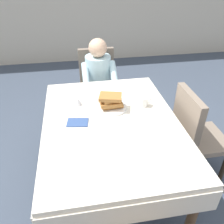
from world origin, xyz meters
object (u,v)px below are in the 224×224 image
chair_diner (98,82)px  diner_person (99,77)px  cup_coffee (144,102)px  dining_table_main (111,130)px  syrup_pitcher (78,101)px  chair_right_side (194,131)px  spoon_near_edge (120,128)px  fork_left_of_plate (90,111)px  knife_right_of_plate (133,107)px  plate_breakfast (111,107)px  breakfast_stack (111,101)px

chair_diner → diner_person: 0.21m
diner_person → cup_coffee: bearing=110.3°
dining_table_main → syrup_pitcher: syrup_pitcher is taller
chair_right_side → spoon_near_edge: size_ratio=6.20×
diner_person → cup_coffee: 0.89m
syrup_pitcher → fork_left_of_plate: bearing=-51.3°
diner_person → spoon_near_edge: bearing=91.8°
cup_coffee → fork_left_of_plate: (-0.48, -0.01, -0.04)m
syrup_pitcher → fork_left_of_plate: (0.10, -0.12, -0.04)m
cup_coffee → syrup_pitcher: bearing=169.0°
cup_coffee → knife_right_of_plate: cup_coffee is taller
plate_breakfast → knife_right_of_plate: plate_breakfast is taller
diner_person → breakfast_stack: 0.84m
syrup_pitcher → breakfast_stack: bearing=-20.4°
chair_right_side → breakfast_stack: bearing=-104.6°
diner_person → fork_left_of_plate: 0.86m
diner_person → chair_right_side: 1.27m
breakfast_stack → fork_left_of_plate: 0.20m
cup_coffee → diner_person: bearing=110.3°
dining_table_main → breakfast_stack: breakfast_stack is taller
cup_coffee → spoon_near_edge: 0.40m
chair_diner → cup_coffee: chair_diner is taller
plate_breakfast → dining_table_main: bearing=-99.5°
plate_breakfast → chair_right_side: bearing=-14.9°
diner_person → cup_coffee: diner_person is taller
fork_left_of_plate → breakfast_stack: bearing=-81.5°
chair_right_side → diner_person: bearing=-143.5°
diner_person → breakfast_stack: size_ratio=5.02×
syrup_pitcher → spoon_near_edge: bearing=-52.8°
breakfast_stack → fork_left_of_plate: bearing=-175.0°
chair_diner → plate_breakfast: size_ratio=3.32×
chair_diner → spoon_near_edge: 1.30m
dining_table_main → cup_coffee: bearing=29.6°
plate_breakfast → spoon_near_edge: (0.02, -0.31, -0.01)m
plate_breakfast → cup_coffee: cup_coffee is taller
spoon_near_edge → diner_person: bearing=94.1°
chair_diner → spoon_near_edge: bearing=91.5°
dining_table_main → breakfast_stack: 0.26m
chair_diner → diner_person: (-0.00, -0.16, 0.14)m
plate_breakfast → cup_coffee: bearing=-2.1°
plate_breakfast → spoon_near_edge: plate_breakfast is taller
dining_table_main → fork_left_of_plate: bearing=131.8°
diner_person → plate_breakfast: size_ratio=4.00×
dining_table_main → chair_right_side: bearing=0.0°
breakfast_stack → syrup_pitcher: (-0.29, 0.11, -0.04)m
knife_right_of_plate → plate_breakfast: bearing=82.5°
chair_diner → plate_breakfast: 1.00m
chair_diner → knife_right_of_plate: size_ratio=4.65×
syrup_pitcher → plate_breakfast: bearing=-19.6°
breakfast_stack → fork_left_of_plate: breakfast_stack is taller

